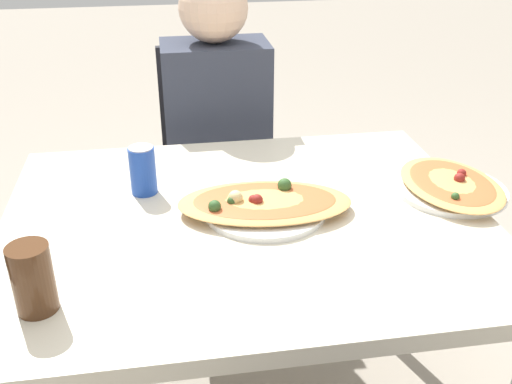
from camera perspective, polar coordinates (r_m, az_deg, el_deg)
The scene contains 7 objects.
dining_table at distance 1.46m, azimuth -0.87°, elevation -4.77°, with size 1.15×0.93×0.74m.
chair_far_seated at distance 2.23m, azimuth -3.79°, elevation 2.73°, with size 0.40×0.40×0.93m.
person_seated at distance 2.04m, azimuth -3.62°, elevation 6.42°, with size 0.35×0.25×1.20m.
pizza_main at distance 1.43m, azimuth 0.78°, elevation -1.14°, with size 0.44×0.30×0.06m.
soda_can at distance 1.53m, azimuth -10.74°, elevation 2.05°, with size 0.07×0.07×0.12m.
drink_glass at distance 1.16m, azimuth -20.50°, elevation -7.74°, with size 0.08×0.08×0.14m.
pizza_second at distance 1.60m, azimuth 18.09°, elevation 0.59°, with size 0.28×0.34×0.05m.
Camera 1 is at (-0.18, -1.22, 1.44)m, focal length 42.00 mm.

